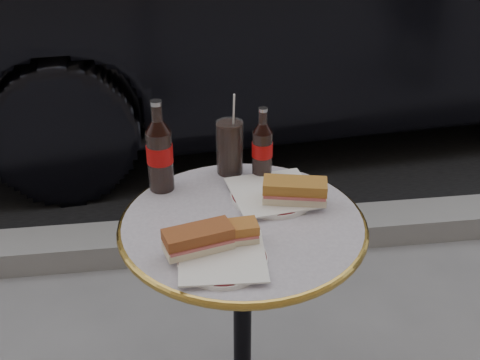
{
  "coord_description": "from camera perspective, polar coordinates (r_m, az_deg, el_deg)",
  "views": [
    {
      "loc": [
        -0.17,
        -1.24,
        1.56
      ],
      "look_at": [
        0.0,
        0.05,
        0.82
      ],
      "focal_mm": 45.0,
      "sensor_mm": 36.0,
      "label": 1
    }
  ],
  "objects": [
    {
      "name": "sandwich_left_a",
      "position": [
        1.37,
        -3.98,
        -5.73
      ],
      "size": [
        0.17,
        0.11,
        0.05
      ],
      "primitive_type": "cube",
      "rotation": [
        0.0,
        0.0,
        0.25
      ],
      "color": "brown",
      "rests_on": "plate_left"
    },
    {
      "name": "cola_bottle_right",
      "position": [
        1.64,
        2.13,
        3.5
      ],
      "size": [
        0.08,
        0.08,
        0.21
      ],
      "primitive_type": null,
      "rotation": [
        0.0,
        0.0,
        -0.36
      ],
      "color": "black",
      "rests_on": "bistro_table"
    },
    {
      "name": "plate_right",
      "position": [
        1.59,
        3.13,
        -1.42
      ],
      "size": [
        0.23,
        0.23,
        0.01
      ],
      "primitive_type": "cylinder",
      "rotation": [
        0.0,
        0.0,
        -0.04
      ],
      "color": "white",
      "rests_on": "bistro_table"
    },
    {
      "name": "bistro_table",
      "position": [
        1.73,
        0.23,
        -14.01
      ],
      "size": [
        0.62,
        0.62,
        0.73
      ],
      "primitive_type": null,
      "color": "#BAB2C4",
      "rests_on": "ground"
    },
    {
      "name": "curb",
      "position": [
        2.62,
        -2.5,
        -5.5
      ],
      "size": [
        40.0,
        0.2,
        0.12
      ],
      "primitive_type": "cube",
      "color": "gray",
      "rests_on": "ground"
    },
    {
      "name": "asphalt_road",
      "position": [
        6.43,
        -6.14,
        15.52
      ],
      "size": [
        40.0,
        8.0,
        0.0
      ],
      "primitive_type": "cube",
      "color": "black",
      "rests_on": "ground"
    },
    {
      "name": "cola_glass",
      "position": [
        1.68,
        -0.98,
        3.11
      ],
      "size": [
        0.08,
        0.08,
        0.16
      ],
      "primitive_type": "cylinder",
      "rotation": [
        0.0,
        0.0,
        -0.06
      ],
      "color": "black",
      "rests_on": "bistro_table"
    },
    {
      "name": "cola_bottle_left",
      "position": [
        1.59,
        -7.68,
        3.21
      ],
      "size": [
        0.08,
        0.08,
        0.26
      ],
      "primitive_type": null,
      "rotation": [
        0.0,
        0.0,
        0.1
      ],
      "color": "black",
      "rests_on": "bistro_table"
    },
    {
      "name": "plate_left",
      "position": [
        1.36,
        -1.7,
        -7.55
      ],
      "size": [
        0.25,
        0.25,
        0.01
      ],
      "primitive_type": "cylinder",
      "rotation": [
        0.0,
        0.0,
        -0.24
      ],
      "color": "white",
      "rests_on": "bistro_table"
    },
    {
      "name": "sandwich_right",
      "position": [
        1.54,
        5.21,
        -1.13
      ],
      "size": [
        0.18,
        0.11,
        0.06
      ],
      "primitive_type": "cube",
      "rotation": [
        0.0,
        0.0,
        -0.23
      ],
      "color": "#A86D2A",
      "rests_on": "plate_right"
    },
    {
      "name": "sandwich_left_b",
      "position": [
        1.39,
        -1.0,
        -5.15
      ],
      "size": [
        0.14,
        0.07,
        0.05
      ],
      "primitive_type": "cube",
      "rotation": [
        0.0,
        0.0,
        0.08
      ],
      "color": "#AF672C",
      "rests_on": "plate_left"
    }
  ]
}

